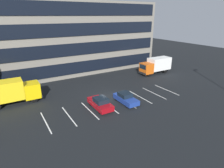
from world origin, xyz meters
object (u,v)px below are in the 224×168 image
box_truck_yellow_all (11,91)px  box_truck_orange (156,65)px  sedan_maroon (100,103)px  sedan_navy (126,98)px

box_truck_yellow_all → box_truck_orange: 27.46m
box_truck_orange → sedan_maroon: 19.40m
sedan_maroon → sedan_navy: bearing=-5.8°
box_truck_orange → sedan_maroon: size_ratio=1.63×
box_truck_yellow_all → sedan_navy: (13.73, -7.87, -1.21)m
sedan_navy → sedan_maroon: 3.86m
box_truck_orange → sedan_navy: (-13.72, -8.55, -1.15)m
box_truck_orange → sedan_maroon: box_truck_orange is taller
sedan_navy → sedan_maroon: (-3.84, 0.39, 0.03)m
sedan_maroon → box_truck_yellow_all: bearing=142.9°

